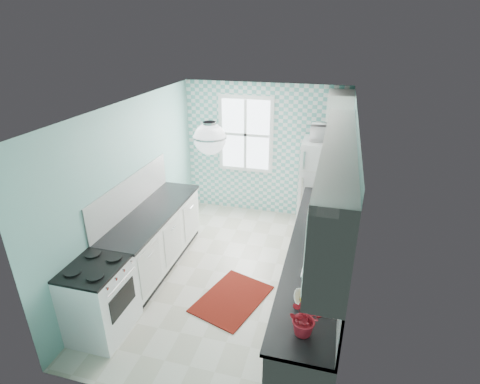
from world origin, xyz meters
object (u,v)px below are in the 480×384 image
(stove, at_px, (100,298))
(microwave, at_px, (326,133))
(ceiling_light, at_px, (210,138))
(sink, at_px, (323,208))
(fruit_bowl, at_px, (308,300))
(fridge, at_px, (320,186))
(potted_plant, at_px, (305,318))

(stove, xyz_separation_m, microwave, (2.31, 3.25, 1.30))
(ceiling_light, xyz_separation_m, microwave, (1.11, 2.58, -0.54))
(sink, bearing_deg, stove, -141.52)
(fruit_bowl, distance_m, microwave, 3.35)
(ceiling_light, xyz_separation_m, fridge, (1.11, 2.58, -1.50))
(fridge, distance_m, potted_plant, 3.66)
(ceiling_light, relative_size, sink, 0.66)
(fridge, bearing_deg, potted_plant, -86.53)
(ceiling_light, bearing_deg, fridge, 66.75)
(potted_plant, distance_m, microwave, 3.72)
(stove, distance_m, sink, 3.27)
(fridge, height_order, stove, fridge)
(potted_plant, bearing_deg, fruit_bowl, 90.00)
(sink, bearing_deg, fridge, 91.36)
(fridge, xyz_separation_m, microwave, (0.00, 0.00, 0.96))
(fruit_bowl, bearing_deg, microwave, 91.59)
(stove, relative_size, potted_plant, 2.72)
(fridge, bearing_deg, microwave, 56.07)
(ceiling_light, xyz_separation_m, fruit_bowl, (1.20, -0.67, -1.35))
(sink, distance_m, microwave, 1.38)
(stove, relative_size, microwave, 1.90)
(potted_plant, bearing_deg, ceiling_light, 138.28)
(stove, distance_m, fruit_bowl, 2.45)
(ceiling_light, relative_size, microwave, 0.72)
(fridge, xyz_separation_m, fruit_bowl, (0.09, -3.25, 0.15))
(fridge, distance_m, fruit_bowl, 3.26)
(ceiling_light, height_order, stove, ceiling_light)
(fruit_bowl, bearing_deg, sink, 89.90)
(potted_plant, bearing_deg, fridge, 91.42)
(fridge, height_order, fruit_bowl, fridge)
(stove, xyz_separation_m, fruit_bowl, (2.40, 0.00, 0.49))
(ceiling_light, relative_size, potted_plant, 1.03)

